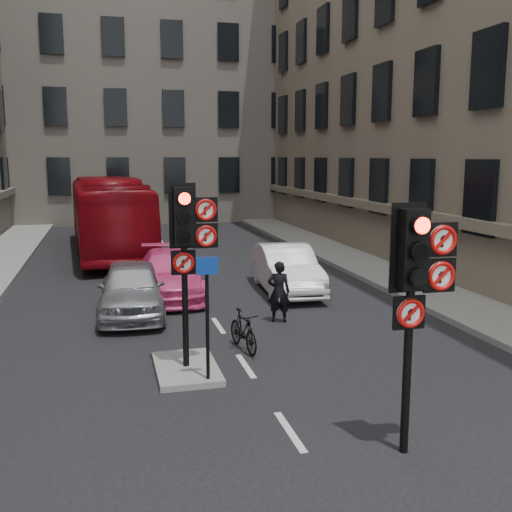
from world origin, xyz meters
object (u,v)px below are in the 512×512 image
motorcyclist (279,292)px  info_sign (207,301)px  car_silver (132,289)px  car_pink (170,274)px  signal_near (417,276)px  bus_red (109,216)px  car_white (286,269)px  signal_far (188,236)px  motorcycle (243,331)px

motorcyclist → info_sign: 4.62m
car_silver → info_sign: size_ratio=1.83×
car_pink → motorcyclist: 4.27m
signal_near → bus_red: signal_near is taller
bus_red → info_sign: 16.29m
car_silver → bus_red: (-0.46, 10.80, 0.92)m
car_silver → info_sign: 5.60m
bus_red → motorcyclist: (4.07, -12.40, -0.84)m
signal_near → car_white: signal_near is taller
signal_near → signal_far: bearing=123.0°
car_white → info_sign: bearing=-113.3°
signal_near → motorcycle: 5.60m
signal_far → car_white: signal_far is taller
car_pink → bus_red: bearing=103.4°
car_silver → signal_near: bearing=-64.5°
motorcycle → motorcyclist: bearing=46.0°
car_pink → motorcyclist: motorcyclist is taller
car_silver → motorcyclist: size_ratio=2.66×
bus_red → car_white: bearing=-63.7°
bus_red → motorcycle: size_ratio=7.96×
car_white → bus_red: (-5.26, 9.15, 0.91)m
motorcycle → car_white: bearing=54.7°
car_white → car_pink: 3.59m
signal_far → bus_red: 15.50m
motorcyclist → info_sign: bearing=72.8°
signal_far → car_pink: size_ratio=0.76×
car_white → info_sign: 8.00m
signal_near → car_silver: size_ratio=0.85×
bus_red → motorcyclist: size_ratio=7.42×
car_pink → car_white: bearing=-2.1°
car_white → bus_red: bearing=124.1°
bus_red → motorcycle: bus_red is taller
signal_near → motorcycle: signal_near is taller
signal_far → motorcyclist: size_ratio=2.26×
info_sign → car_white: bearing=64.9°
car_silver → motorcycle: (2.22, -3.59, -0.27)m
car_white → bus_red: size_ratio=0.38×
bus_red → car_pink: bearing=-82.8°
car_white → motorcyclist: (-1.19, -3.25, 0.06)m
signal_far → car_silver: size_ratio=0.85×
car_pink → bus_red: bus_red is taller
motorcycle → signal_far: bearing=-151.3°
signal_far → car_white: (3.88, 6.25, -1.98)m
car_pink → motorcycle: size_ratio=3.17×
signal_near → car_silver: bearing=112.3°
signal_near → car_pink: (-2.30, 10.55, -1.90)m
signal_far → info_sign: signal_far is taller
car_silver → signal_far: bearing=-75.4°
signal_near → signal_far: signal_far is taller
signal_near → car_pink: size_ratio=0.76×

